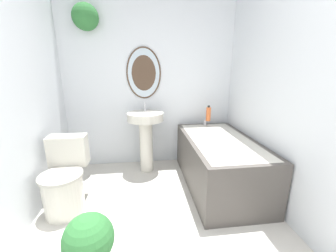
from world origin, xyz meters
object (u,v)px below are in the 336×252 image
Objects in this scene: toilet at (65,181)px; pedestal_sink at (146,131)px; potted_plant at (89,244)px; bathtub at (219,161)px; shampoo_bottle at (208,114)px.

pedestal_sink is (0.81, 0.71, 0.26)m from toilet.
potted_plant is at bearing -62.49° from toilet.
toilet is at bearing -171.96° from bathtub.
potted_plant is (-1.27, -1.56, -0.49)m from shampoo_bottle.
pedestal_sink is at bearing 74.78° from potted_plant.
bathtub is at bearing -29.62° from pedestal_sink.
toilet is 0.50× the size of bathtub.
toilet is 3.28× the size of shampoo_bottle.
potted_plant is (0.40, -0.78, -0.03)m from toilet.
toilet is at bearing -138.71° from pedestal_sink.
pedestal_sink is 1.00m from bathtub.
shampoo_bottle is (0.87, 0.08, 0.19)m from pedestal_sink.
bathtub is 2.98× the size of potted_plant.
pedestal_sink is 4.26× the size of shampoo_bottle.
shampoo_bottle reaches higher than bathtub.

